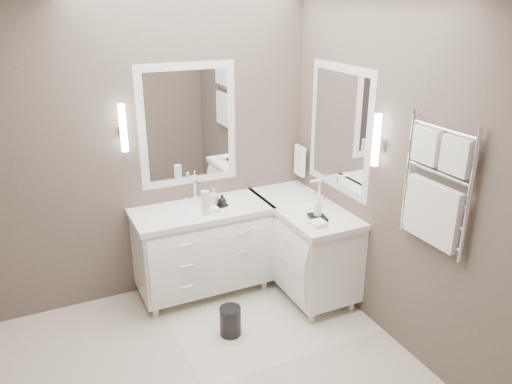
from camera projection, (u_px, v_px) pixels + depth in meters
name	position (u px, v px, depth m)	size (l,w,h in m)	color
wall_back	(139.00, 153.00, 4.33)	(3.20, 0.01, 2.70)	#574C46
wall_front	(331.00, 369.00, 1.80)	(3.20, 0.01, 2.70)	#574C46
wall_right	(401.00, 179.00, 3.71)	(0.01, 3.00, 2.70)	#574C46
vanity_back	(203.00, 245.00, 4.59)	(1.24, 0.59, 0.97)	white
vanity_right	(303.00, 241.00, 4.66)	(0.59, 1.24, 0.97)	white
mirror_back	(188.00, 125.00, 4.43)	(0.90, 0.02, 1.10)	white
mirror_right	(339.00, 129.00, 4.30)	(0.02, 0.90, 1.10)	white
sconce_back	(123.00, 129.00, 4.13)	(0.06, 0.06, 0.40)	white
sconce_right	(376.00, 141.00, 3.77)	(0.06, 0.06, 0.40)	white
towel_bar_corner	(300.00, 160.00, 4.91)	(0.03, 0.22, 0.30)	white
towel_ladder	(435.00, 192.00, 3.33)	(0.06, 0.58, 0.90)	white
waste_bin	(230.00, 321.00, 4.10)	(0.18, 0.18, 0.25)	black
amenity_tray_back	(218.00, 205.00, 4.49)	(0.15, 0.11, 0.02)	black
amenity_tray_right	(318.00, 217.00, 4.24)	(0.13, 0.18, 0.03)	black
water_bottle	(205.00, 203.00, 4.30)	(0.07, 0.07, 0.21)	silver
soap_bottle_a	(214.00, 196.00, 4.47)	(0.06, 0.07, 0.14)	white
soap_bottle_b	(222.00, 200.00, 4.46)	(0.08, 0.08, 0.10)	black
soap_bottle_c	(318.00, 207.00, 4.20)	(0.07, 0.07, 0.17)	white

